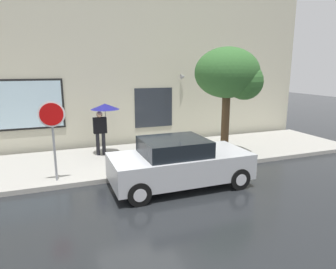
{
  "coord_description": "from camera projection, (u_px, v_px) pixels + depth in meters",
  "views": [
    {
      "loc": [
        -2.16,
        -7.92,
        3.52
      ],
      "look_at": [
        1.55,
        1.8,
        1.2
      ],
      "focal_mm": 32.29,
      "sensor_mm": 36.0,
      "label": 1
    }
  ],
  "objects": [
    {
      "name": "street_tree",
      "position": [
        231.0,
        75.0,
        11.32
      ],
      "size": [
        2.53,
        2.15,
        4.12
      ],
      "color": "#4C3823",
      "rests_on": "sidewalk"
    },
    {
      "name": "fire_hydrant",
      "position": [
        180.0,
        155.0,
        10.66
      ],
      "size": [
        0.3,
        0.44,
        0.73
      ],
      "color": "yellow",
      "rests_on": "sidewalk"
    },
    {
      "name": "building_facade",
      "position": [
        103.0,
        68.0,
        12.98
      ],
      "size": [
        20.0,
        0.67,
        7.0
      ],
      "color": "beige",
      "rests_on": "ground"
    },
    {
      "name": "stop_sign",
      "position": [
        52.0,
        125.0,
        8.82
      ],
      "size": [
        0.76,
        0.1,
        2.42
      ],
      "color": "gray",
      "rests_on": "sidewalk"
    },
    {
      "name": "ground_plane",
      "position": [
        140.0,
        192.0,
        8.74
      ],
      "size": [
        60.0,
        60.0,
        0.0
      ],
      "primitive_type": "plane",
      "color": "black"
    },
    {
      "name": "sidewalk",
      "position": [
        119.0,
        160.0,
        11.46
      ],
      "size": [
        20.0,
        4.0,
        0.15
      ],
      "primitive_type": "cube",
      "color": "#A3A099",
      "rests_on": "ground"
    },
    {
      "name": "parked_car",
      "position": [
        179.0,
        163.0,
        9.01
      ],
      "size": [
        4.15,
        1.94,
        1.48
      ],
      "color": "#B7BABF",
      "rests_on": "ground"
    },
    {
      "name": "pedestrian_with_umbrella",
      "position": [
        104.0,
        114.0,
        11.61
      ],
      "size": [
        1.1,
        1.1,
        2.01
      ],
      "color": "black",
      "rests_on": "sidewalk"
    }
  ]
}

